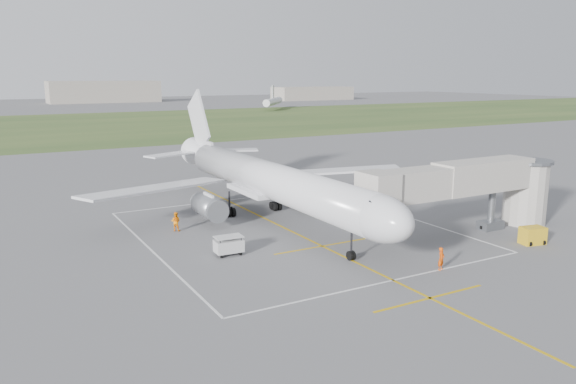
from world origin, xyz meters
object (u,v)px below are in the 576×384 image
baggage_cart (229,245)px  ramp_worker_nose (441,259)px  airliner (268,180)px  ramp_worker_wing (176,222)px  jet_bridge (477,186)px  gpu_unit (533,236)px

baggage_cart → ramp_worker_nose: 17.87m
airliner → ramp_worker_wing: 10.63m
airliner → ramp_worker_nose: size_ratio=25.10×
ramp_worker_nose → ramp_worker_wing: ramp_worker_wing is taller
baggage_cart → ramp_worker_wing: bearing=102.3°
ramp_worker_nose → ramp_worker_wing: bearing=106.9°
baggage_cart → jet_bridge: bearing=-9.4°
airliner → jet_bridge: size_ratio=2.00×
airliner → jet_bridge: bearing=-42.2°
ramp_worker_nose → gpu_unit: bearing=-12.7°
baggage_cart → ramp_worker_nose: ramp_worker_nose is taller
baggage_cart → ramp_worker_nose: size_ratio=1.34×
baggage_cart → ramp_worker_wing: 9.81m
airliner → ramp_worker_nose: bearing=-76.8°
gpu_unit → ramp_worker_wing: (-27.42, 20.47, 0.17)m
gpu_unit → ramp_worker_nose: size_ratio=1.29×
jet_bridge → ramp_worker_wing: jet_bridge is taller
jet_bridge → ramp_worker_wing: 30.06m
gpu_unit → baggage_cart: (-25.86, 10.78, 0.07)m
jet_bridge → baggage_cart: jet_bridge is taller
jet_bridge → baggage_cart: bearing=167.5°
jet_bridge → gpu_unit: bearing=-72.9°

